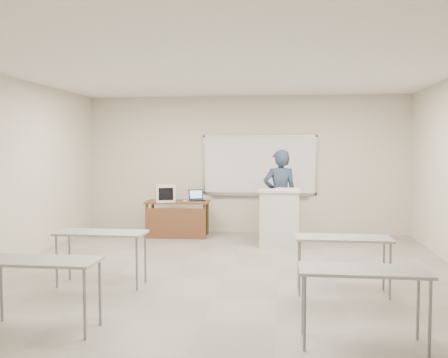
# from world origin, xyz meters

# --- Properties ---
(floor) EXTENTS (7.00, 8.00, 0.01)m
(floor) POSITION_xyz_m (0.00, 0.00, -0.01)
(floor) COLOR gray
(floor) RESTS_ON ground
(whiteboard) EXTENTS (2.48, 0.10, 1.31)m
(whiteboard) POSITION_xyz_m (0.30, 3.97, 1.48)
(whiteboard) COLOR white
(whiteboard) RESTS_ON floor
(student_desks) EXTENTS (4.40, 2.20, 0.73)m
(student_desks) POSITION_xyz_m (-0.00, -1.35, 0.67)
(student_desks) COLOR #969692
(student_desks) RESTS_ON floor
(instructor_desk) EXTENTS (1.31, 0.66, 0.75)m
(instructor_desk) POSITION_xyz_m (-1.38, 3.19, 0.53)
(instructor_desk) COLOR brown
(instructor_desk) RESTS_ON floor
(podium) EXTENTS (0.77, 0.56, 1.08)m
(podium) POSITION_xyz_m (0.76, 2.50, 0.54)
(podium) COLOR silver
(podium) RESTS_ON floor
(crt_monitor) EXTENTS (0.39, 0.44, 0.37)m
(crt_monitor) POSITION_xyz_m (-1.63, 3.18, 0.93)
(crt_monitor) COLOR beige
(crt_monitor) RESTS_ON instructor_desk
(laptop) EXTENTS (0.31, 0.29, 0.23)m
(laptop) POSITION_xyz_m (-0.98, 3.45, 0.81)
(laptop) COLOR black
(laptop) RESTS_ON instructor_desk
(mouse) EXTENTS (0.11, 0.09, 0.04)m
(mouse) POSITION_xyz_m (-1.18, 3.10, 0.77)
(mouse) COLOR #A8A8AF
(mouse) RESTS_ON instructor_desk
(keyboard) EXTENTS (0.45, 0.22, 0.02)m
(keyboard) POSITION_xyz_m (0.91, 2.58, 1.09)
(keyboard) COLOR beige
(keyboard) RESTS_ON podium
(presenter) EXTENTS (0.74, 0.55, 1.83)m
(presenter) POSITION_xyz_m (0.76, 2.99, 0.92)
(presenter) COLOR black
(presenter) RESTS_ON floor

